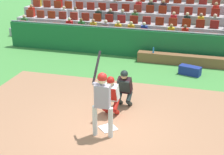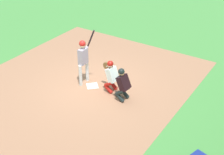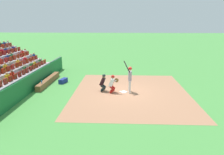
{
  "view_description": "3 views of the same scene",
  "coord_description": "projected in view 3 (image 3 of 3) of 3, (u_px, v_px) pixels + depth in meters",
  "views": [
    {
      "loc": [
        -2.39,
        7.92,
        4.89
      ],
      "look_at": [
        0.1,
        -0.76,
        1.27
      ],
      "focal_mm": 53.27,
      "sensor_mm": 36.0,
      "label": 1
    },
    {
      "loc": [
        -8.58,
        -6.71,
        6.75
      ],
      "look_at": [
        -0.15,
        -1.05,
        0.81
      ],
      "focal_mm": 51.58,
      "sensor_mm": 36.0,
      "label": 2
    },
    {
      "loc": [
        13.76,
        -0.08,
        4.86
      ],
      "look_at": [
        0.15,
        -0.83,
        1.1
      ],
      "focal_mm": 32.53,
      "sensor_mm": 36.0,
      "label": 3
    }
  ],
  "objects": [
    {
      "name": "home_plate_umpire",
      "position": [
        103.0,
        82.0,
        14.52
      ],
      "size": [
        0.47,
        0.47,
        1.29
      ],
      "color": "black",
      "rests_on": "ground_plane"
    },
    {
      "name": "equipment_duffel_bag",
      "position": [
        63.0,
        81.0,
        16.62
      ],
      "size": [
        0.92,
        0.59,
        0.36
      ],
      "primitive_type": "cube",
      "rotation": [
        0.0,
        0.0,
        -0.29
      ],
      "color": "navy",
      "rests_on": "ground_plane"
    },
    {
      "name": "batter_at_plate",
      "position": [
        130.0,
        76.0,
        14.16
      ],
      "size": [
        0.59,
        0.59,
        2.31
      ],
      "color": "silver",
      "rests_on": "ground_plane"
    },
    {
      "name": "water_bottle_on_bench",
      "position": [
        42.0,
        82.0,
        14.96
      ],
      "size": [
        0.07,
        0.07,
        0.24
      ],
      "primitive_type": "cylinder",
      "color": "blue",
      "rests_on": "dugout_bench"
    },
    {
      "name": "dugout_wall",
      "position": [
        32.0,
        82.0,
        14.71
      ],
      "size": [
        14.2,
        0.24,
        1.35
      ],
      "color": "#196030",
      "rests_on": "ground_plane"
    },
    {
      "name": "ground_plane",
      "position": [
        124.0,
        92.0,
        14.53
      ],
      "size": [
        160.0,
        160.0,
        0.0
      ],
      "primitive_type": "plane",
      "color": "#468C3F"
    },
    {
      "name": "infield_dirt_patch",
      "position": [
        131.0,
        92.0,
        14.5
      ],
      "size": [
        9.49,
        8.16,
        0.01
      ],
      "primitive_type": "cube",
      "rotation": [
        0.0,
        0.0,
        0.01
      ],
      "color": "#A36F51",
      "rests_on": "ground_plane"
    },
    {
      "name": "home_plate_marker",
      "position": [
        124.0,
        92.0,
        14.53
      ],
      "size": [
        0.62,
        0.62,
        0.02
      ],
      "primitive_type": "cube",
      "rotation": [
        0.0,
        0.0,
        0.79
      ],
      "color": "white",
      "rests_on": "infield_dirt_patch"
    },
    {
      "name": "catcher_crouching",
      "position": [
        112.0,
        83.0,
        14.23
      ],
      "size": [
        0.48,
        0.72,
        1.3
      ],
      "color": "#AC1912",
      "rests_on": "ground_plane"
    },
    {
      "name": "dugout_bench",
      "position": [
        49.0,
        81.0,
        16.5
      ],
      "size": [
        4.38,
        0.4,
        0.44
      ],
      "primitive_type": "cube",
      "color": "brown",
      "rests_on": "ground_plane"
    }
  ]
}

